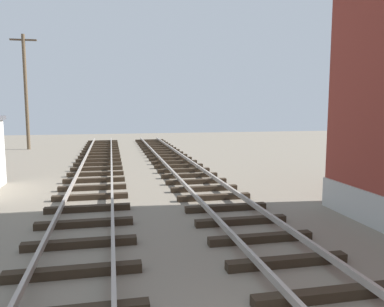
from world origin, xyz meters
TOP-DOWN VIEW (x-y plane):
  - utility_pole_far at (-7.92, 27.18)m, footprint 1.80×0.24m

SIDE VIEW (x-z plane):
  - utility_pole_far at x=-7.92m, z-range 0.19..8.39m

